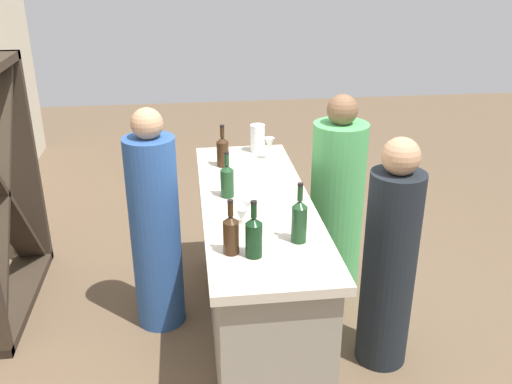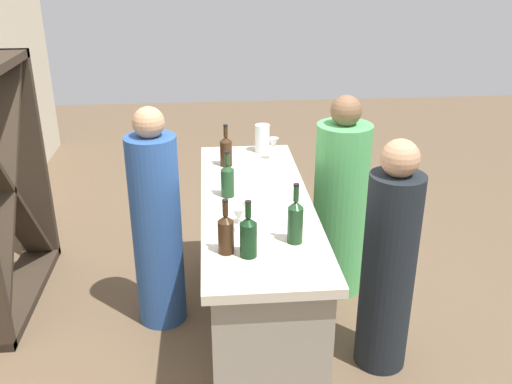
{
  "view_description": "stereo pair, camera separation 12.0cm",
  "coord_description": "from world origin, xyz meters",
  "px_view_note": "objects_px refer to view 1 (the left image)",
  "views": [
    {
      "loc": [
        -3.01,
        0.38,
        2.31
      ],
      "look_at": [
        0.0,
        0.0,
        0.99
      ],
      "focal_mm": 39.66,
      "sensor_mm": 36.0,
      "label": 1
    },
    {
      "loc": [
        -3.03,
        0.26,
        2.31
      ],
      "look_at": [
        0.0,
        0.0,
        0.99
      ],
      "focal_mm": 39.66,
      "sensor_mm": 36.0,
      "label": 2
    }
  ],
  "objects_px": {
    "wine_bottle_center_olive_green": "(299,220)",
    "wine_glass_near_center": "(247,206)",
    "wine_glass_near_left": "(269,144)",
    "person_server_behind": "(155,229)",
    "person_center_guest": "(337,204)",
    "wine_bottle_rightmost_amber_brown": "(223,151)",
    "wine_bottle_second_right_olive_green": "(227,180)",
    "water_pitcher": "(258,138)",
    "wine_glass_near_right": "(242,216)",
    "wine_bottle_second_left_amber_brown": "(231,233)",
    "person_left_guest": "(389,264)",
    "wine_bottle_leftmost_dark_green": "(254,236)"
  },
  "relations": [
    {
      "from": "wine_bottle_second_left_amber_brown",
      "to": "wine_bottle_second_right_olive_green",
      "type": "height_order",
      "value": "wine_bottle_second_left_amber_brown"
    },
    {
      "from": "wine_bottle_leftmost_dark_green",
      "to": "water_pitcher",
      "type": "relative_size",
      "value": 1.45
    },
    {
      "from": "wine_bottle_rightmost_amber_brown",
      "to": "person_server_behind",
      "type": "xyz_separation_m",
      "value": [
        -0.38,
        0.46,
        -0.37
      ]
    },
    {
      "from": "wine_bottle_leftmost_dark_green",
      "to": "wine_bottle_second_left_amber_brown",
      "type": "xyz_separation_m",
      "value": [
        0.04,
        0.11,
        -0.0
      ]
    },
    {
      "from": "wine_bottle_leftmost_dark_green",
      "to": "wine_glass_near_center",
      "type": "xyz_separation_m",
      "value": [
        0.33,
        -0.01,
        0.0
      ]
    },
    {
      "from": "wine_bottle_second_left_amber_brown",
      "to": "person_left_guest",
      "type": "relative_size",
      "value": 0.2
    },
    {
      "from": "wine_bottle_second_left_amber_brown",
      "to": "wine_bottle_center_olive_green",
      "type": "distance_m",
      "value": 0.36
    },
    {
      "from": "wine_bottle_rightmost_amber_brown",
      "to": "person_center_guest",
      "type": "bearing_deg",
      "value": -98.17
    },
    {
      "from": "wine_bottle_center_olive_green",
      "to": "wine_bottle_rightmost_amber_brown",
      "type": "distance_m",
      "value": 1.16
    },
    {
      "from": "wine_bottle_rightmost_amber_brown",
      "to": "wine_glass_near_left",
      "type": "relative_size",
      "value": 1.85
    },
    {
      "from": "wine_glass_near_left",
      "to": "wine_glass_near_right",
      "type": "bearing_deg",
      "value": 164.36
    },
    {
      "from": "wine_glass_near_left",
      "to": "person_center_guest",
      "type": "distance_m",
      "value": 0.63
    },
    {
      "from": "wine_glass_near_right",
      "to": "person_server_behind",
      "type": "height_order",
      "value": "person_server_behind"
    },
    {
      "from": "wine_glass_near_left",
      "to": "person_server_behind",
      "type": "bearing_deg",
      "value": 120.95
    },
    {
      "from": "wine_bottle_center_olive_green",
      "to": "person_server_behind",
      "type": "relative_size",
      "value": 0.22
    },
    {
      "from": "wine_glass_near_right",
      "to": "person_server_behind",
      "type": "relative_size",
      "value": 0.1
    },
    {
      "from": "person_center_guest",
      "to": "wine_bottle_leftmost_dark_green",
      "type": "bearing_deg",
      "value": 77.07
    },
    {
      "from": "person_center_guest",
      "to": "wine_bottle_second_right_olive_green",
      "type": "bearing_deg",
      "value": 46.67
    },
    {
      "from": "wine_glass_near_center",
      "to": "wine_glass_near_left",
      "type": "bearing_deg",
      "value": -15.02
    },
    {
      "from": "water_pitcher",
      "to": "person_left_guest",
      "type": "bearing_deg",
      "value": -153.49
    },
    {
      "from": "wine_glass_near_right",
      "to": "water_pitcher",
      "type": "distance_m",
      "value": 1.3
    },
    {
      "from": "wine_bottle_second_right_olive_green",
      "to": "wine_bottle_rightmost_amber_brown",
      "type": "bearing_deg",
      "value": -1.2
    },
    {
      "from": "wine_bottle_second_left_amber_brown",
      "to": "wine_glass_near_center",
      "type": "bearing_deg",
      "value": -21.08
    },
    {
      "from": "wine_bottle_second_right_olive_green",
      "to": "person_server_behind",
      "type": "relative_size",
      "value": 0.19
    },
    {
      "from": "person_server_behind",
      "to": "wine_bottle_second_left_amber_brown",
      "type": "bearing_deg",
      "value": -68.35
    },
    {
      "from": "wine_bottle_center_olive_green",
      "to": "wine_glass_near_center",
      "type": "height_order",
      "value": "wine_bottle_center_olive_green"
    },
    {
      "from": "wine_bottle_second_left_amber_brown",
      "to": "wine_glass_near_left",
      "type": "height_order",
      "value": "wine_bottle_second_left_amber_brown"
    },
    {
      "from": "wine_bottle_rightmost_amber_brown",
      "to": "wine_bottle_center_olive_green",
      "type": "bearing_deg",
      "value": -164.91
    },
    {
      "from": "person_left_guest",
      "to": "person_server_behind",
      "type": "xyz_separation_m",
      "value": [
        0.55,
        1.33,
        0.02
      ]
    },
    {
      "from": "wine_bottle_second_right_olive_green",
      "to": "person_left_guest",
      "type": "relative_size",
      "value": 0.2
    },
    {
      "from": "person_server_behind",
      "to": "wine_bottle_center_olive_green",
      "type": "bearing_deg",
      "value": -49.38
    },
    {
      "from": "water_pitcher",
      "to": "wine_bottle_center_olive_green",
      "type": "bearing_deg",
      "value": -178.76
    },
    {
      "from": "wine_bottle_second_right_olive_green",
      "to": "water_pitcher",
      "type": "bearing_deg",
      "value": -19.89
    },
    {
      "from": "wine_bottle_rightmost_amber_brown",
      "to": "wine_glass_near_right",
      "type": "relative_size",
      "value": 1.98
    },
    {
      "from": "wine_bottle_second_left_amber_brown",
      "to": "wine_bottle_rightmost_amber_brown",
      "type": "xyz_separation_m",
      "value": [
        1.2,
        -0.05,
        0.0
      ]
    },
    {
      "from": "wine_glass_near_right",
      "to": "person_left_guest",
      "type": "relative_size",
      "value": 0.1
    },
    {
      "from": "wine_glass_near_left",
      "to": "wine_glass_near_right",
      "type": "relative_size",
      "value": 1.07
    },
    {
      "from": "wine_glass_near_right",
      "to": "person_center_guest",
      "type": "height_order",
      "value": "person_center_guest"
    },
    {
      "from": "wine_glass_near_left",
      "to": "person_server_behind",
      "type": "xyz_separation_m",
      "value": [
        -0.48,
        0.79,
        -0.37
      ]
    },
    {
      "from": "wine_glass_near_right",
      "to": "person_center_guest",
      "type": "distance_m",
      "value": 1.23
    },
    {
      "from": "wine_glass_near_center",
      "to": "wine_glass_near_right",
      "type": "relative_size",
      "value": 1.05
    },
    {
      "from": "wine_glass_near_right",
      "to": "water_pitcher",
      "type": "relative_size",
      "value": 0.73
    },
    {
      "from": "wine_glass_near_left",
      "to": "wine_bottle_leftmost_dark_green",
      "type": "bearing_deg",
      "value": 168.36
    },
    {
      "from": "wine_glass_near_right",
      "to": "wine_glass_near_center",
      "type": "bearing_deg",
      "value": -21.59
    },
    {
      "from": "wine_bottle_rightmost_amber_brown",
      "to": "wine_bottle_second_right_olive_green",
      "type": "bearing_deg",
      "value": 178.8
    },
    {
      "from": "wine_glass_near_center",
      "to": "person_center_guest",
      "type": "xyz_separation_m",
      "value": [
        0.8,
        -0.72,
        -0.39
      ]
    },
    {
      "from": "wine_bottle_center_olive_green",
      "to": "person_left_guest",
      "type": "relative_size",
      "value": 0.23
    },
    {
      "from": "wine_glass_near_center",
      "to": "person_left_guest",
      "type": "height_order",
      "value": "person_left_guest"
    },
    {
      "from": "wine_bottle_center_olive_green",
      "to": "person_center_guest",
      "type": "xyz_separation_m",
      "value": [
        1.01,
        -0.48,
        -0.4
      ]
    },
    {
      "from": "wine_bottle_second_left_amber_brown",
      "to": "wine_bottle_second_right_olive_green",
      "type": "xyz_separation_m",
      "value": [
        0.68,
        -0.04,
        -0.0
      ]
    }
  ]
}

